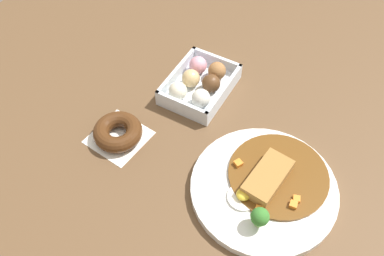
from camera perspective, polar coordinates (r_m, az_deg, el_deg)
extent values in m
plane|color=brown|center=(0.90, 4.45, -2.36)|extent=(1.60, 1.60, 0.00)
cylinder|color=white|center=(0.84, 9.70, -8.13)|extent=(0.29, 0.29, 0.02)
cylinder|color=brown|center=(0.85, 11.66, -6.25)|extent=(0.20, 0.20, 0.01)
cube|color=#A87538|center=(0.83, 10.25, -6.61)|extent=(0.12, 0.07, 0.02)
cylinder|color=white|center=(0.81, 6.92, -9.30)|extent=(0.06, 0.06, 0.00)
ellipsoid|color=yellow|center=(0.81, 6.99, -8.95)|extent=(0.03, 0.03, 0.01)
cylinder|color=#8CB766|center=(0.79, 9.03, -12.50)|extent=(0.01, 0.01, 0.02)
sphere|color=#387A2D|center=(0.77, 9.23, -11.82)|extent=(0.03, 0.03, 0.03)
cube|color=orange|center=(0.85, 6.29, -4.89)|extent=(0.02, 0.02, 0.01)
cube|color=orange|center=(0.83, 13.99, -9.43)|extent=(0.02, 0.02, 0.01)
cube|color=orange|center=(0.82, 13.59, -10.18)|extent=(0.02, 0.02, 0.01)
cube|color=orange|center=(0.80, 9.06, -10.95)|extent=(0.02, 0.02, 0.01)
cube|color=silver|center=(1.00, 1.06, 5.35)|extent=(0.18, 0.13, 0.01)
cube|color=silver|center=(0.93, -1.43, 2.96)|extent=(0.01, 0.13, 0.03)
cube|color=silver|center=(1.04, 3.35, 9.09)|extent=(0.01, 0.13, 0.03)
cube|color=silver|center=(0.97, 4.37, 4.87)|extent=(0.18, 0.01, 0.03)
cube|color=silver|center=(1.01, -2.10, 7.45)|extent=(0.18, 0.01, 0.03)
sphere|color=silver|center=(0.94, 1.22, 4.07)|extent=(0.04, 0.04, 0.04)
sphere|color=brown|center=(0.97, 2.61, 6.08)|extent=(0.04, 0.04, 0.04)
sphere|color=#9E6B3D|center=(1.00, 3.42, 7.77)|extent=(0.04, 0.04, 0.04)
sphere|color=#EFE5C6|center=(0.96, -1.94, 5.05)|extent=(0.04, 0.04, 0.04)
sphere|color=#DBB77A|center=(0.98, -0.15, 6.77)|extent=(0.04, 0.04, 0.04)
sphere|color=pink|center=(1.02, 0.82, 8.54)|extent=(0.04, 0.04, 0.04)
cube|color=white|center=(0.93, -9.90, -1.24)|extent=(0.13, 0.13, 0.00)
torus|color=#4C2B14|center=(0.91, -10.06, -0.52)|extent=(0.11, 0.11, 0.04)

